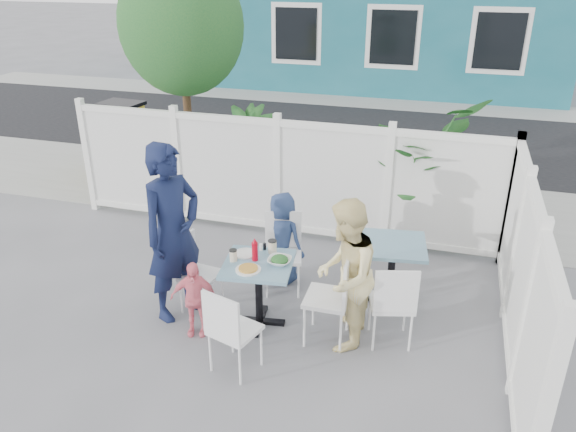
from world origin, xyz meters
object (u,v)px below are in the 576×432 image
(utility_cabinet, at_px, (125,139))
(woman, at_px, (345,275))
(spare_table, at_px, (392,257))
(man, at_px, (173,233))
(chair_near, at_px, (229,326))
(chair_left, at_px, (194,267))
(chair_right, at_px, (336,291))
(main_table, at_px, (259,277))
(toddler, at_px, (194,299))
(chair_back, at_px, (283,246))
(boy, at_px, (282,238))

(utility_cabinet, xyz_separation_m, woman, (4.63, -3.72, 0.16))
(spare_table, relative_size, man, 0.41)
(chair_near, relative_size, woman, 0.58)
(chair_near, bearing_deg, woman, 57.08)
(utility_cabinet, relative_size, chair_left, 1.40)
(spare_table, bearing_deg, chair_left, -160.45)
(chair_right, bearing_deg, spare_table, -27.91)
(main_table, xyz_separation_m, toddler, (-0.55, -0.34, -0.15))
(main_table, bearing_deg, chair_left, 173.67)
(utility_cabinet, height_order, chair_back, utility_cabinet)
(main_table, xyz_separation_m, chair_right, (0.80, -0.06, 0.01))
(utility_cabinet, relative_size, main_table, 1.55)
(main_table, height_order, boy, boy)
(main_table, distance_m, boy, 0.91)
(woman, distance_m, boy, 1.35)
(main_table, relative_size, spare_table, 0.99)
(utility_cabinet, bearing_deg, man, -46.50)
(spare_table, height_order, chair_left, chair_left)
(boy, bearing_deg, chair_left, 72.40)
(main_table, relative_size, chair_left, 0.91)
(utility_cabinet, xyz_separation_m, chair_back, (3.77, -2.90, -0.07))
(boy, relative_size, toddler, 1.35)
(main_table, relative_size, toddler, 0.94)
(main_table, xyz_separation_m, man, (-0.89, -0.05, 0.39))
(chair_back, height_order, toddler, chair_back)
(chair_near, distance_m, toddler, 0.74)
(chair_back, distance_m, man, 1.29)
(chair_near, bearing_deg, chair_left, 147.22)
(main_table, height_order, toddler, toddler)
(main_table, height_order, spare_table, spare_table)
(toddler, bearing_deg, chair_back, 47.05)
(toddler, bearing_deg, boy, 52.22)
(chair_left, bearing_deg, man, -39.42)
(chair_left, distance_m, woman, 1.66)
(utility_cabinet, height_order, chair_left, utility_cabinet)
(main_table, bearing_deg, utility_cabinet, 135.71)
(man, bearing_deg, main_table, -64.29)
(main_table, bearing_deg, toddler, -148.25)
(chair_right, height_order, toddler, chair_right)
(chair_back, distance_m, chair_near, 1.56)
(utility_cabinet, bearing_deg, boy, -30.61)
(boy, xyz_separation_m, toddler, (-0.53, -1.25, -0.14))
(chair_near, xyz_separation_m, woman, (0.87, 0.74, 0.25))
(chair_near, bearing_deg, main_table, 107.30)
(main_table, relative_size, chair_right, 0.79)
(spare_table, distance_m, chair_right, 0.95)
(spare_table, height_order, chair_right, chair_right)
(chair_right, bearing_deg, main_table, 85.05)
(man, height_order, boy, man)
(chair_back, distance_m, woman, 1.20)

